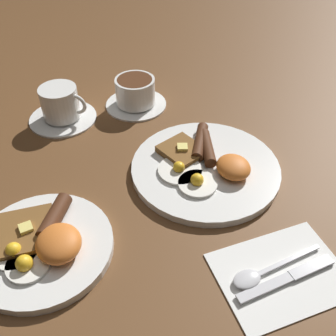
% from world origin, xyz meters
% --- Properties ---
extents(ground_plane, '(3.00, 3.00, 0.00)m').
position_xyz_m(ground_plane, '(0.00, 0.00, 0.00)').
color(ground_plane, brown).
extents(breakfast_plate_near, '(0.29, 0.29, 0.05)m').
position_xyz_m(breakfast_plate_near, '(0.00, 0.00, 0.01)').
color(breakfast_plate_near, white).
rests_on(breakfast_plate_near, ground_plane).
extents(breakfast_plate_far, '(0.22, 0.22, 0.05)m').
position_xyz_m(breakfast_plate_far, '(-0.09, 0.31, 0.01)').
color(breakfast_plate_far, white).
rests_on(breakfast_plate_far, ground_plane).
extents(teacup_near, '(0.14, 0.14, 0.07)m').
position_xyz_m(teacup_near, '(0.27, 0.07, 0.03)').
color(teacup_near, white).
rests_on(teacup_near, ground_plane).
extents(teacup_far, '(0.15, 0.15, 0.08)m').
position_xyz_m(teacup_far, '(0.27, 0.24, 0.03)').
color(teacup_far, white).
rests_on(teacup_far, ground_plane).
extents(napkin, '(0.15, 0.20, 0.01)m').
position_xyz_m(napkin, '(-0.25, -0.02, 0.00)').
color(napkin, white).
rests_on(napkin, ground_plane).
extents(knife, '(0.03, 0.17, 0.01)m').
position_xyz_m(knife, '(-0.26, -0.03, 0.01)').
color(knife, silver).
rests_on(knife, napkin).
extents(spoon, '(0.04, 0.16, 0.01)m').
position_xyz_m(spoon, '(-0.24, 0.02, 0.01)').
color(spoon, silver).
rests_on(spoon, napkin).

